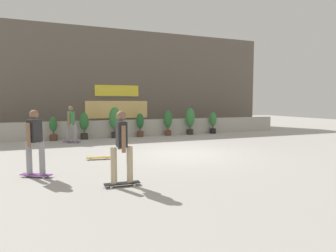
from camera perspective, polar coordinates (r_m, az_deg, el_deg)
name	(u,v)px	position (r m, az deg, el deg)	size (l,w,h in m)	color
ground_plane	(183,154)	(10.69, 2.95, -5.43)	(48.00, 48.00, 0.00)	#B2AFA8
planter_wall	(138,128)	(16.24, -5.81, -0.35)	(18.00, 0.40, 0.90)	#B2ADA3
building_backdrop	(122,82)	(20.10, -8.99, 8.57)	(20.00, 2.08, 6.50)	#60564C
potted_plant_0	(53,128)	(15.19, -21.58, -0.41)	(0.36, 0.36, 1.17)	brown
potted_plant_1	(84,124)	(15.24, -16.16, 0.35)	(0.45, 0.45, 1.36)	#2D2823
potted_plant_2	(115,120)	(15.44, -10.44, 1.19)	(0.57, 0.57, 1.62)	#2D2823
potted_plant_3	(140,124)	(15.78, -5.50, 0.40)	(0.40, 0.40, 1.27)	brown
potted_plant_4	(168,121)	(16.29, -0.02, 0.97)	(0.47, 0.47, 1.42)	brown
potted_plant_5	(190,119)	(16.84, 4.38, 1.37)	(0.53, 0.53, 1.54)	#2D2823
potted_plant_6	(213,122)	(17.57, 8.82, 0.84)	(0.41, 0.41, 1.28)	black
skater_far_right	(122,145)	(6.54, -9.10, -3.66)	(0.80, 0.56, 1.70)	black
skater_by_wall_left	(71,123)	(14.04, -18.47, 0.63)	(0.80, 0.55, 1.70)	#72338C
skater_mid_plaza	(35,140)	(7.96, -24.68, -2.54)	(0.79, 0.59, 1.70)	#72338C
skateboard_near_camera	(99,158)	(9.88, -13.42, -6.05)	(0.82, 0.31, 0.08)	#BF8C26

